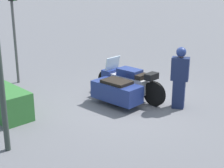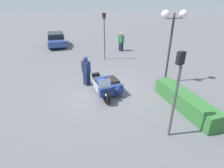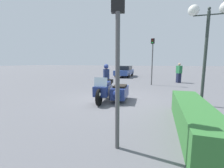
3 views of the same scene
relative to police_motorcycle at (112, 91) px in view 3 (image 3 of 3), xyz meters
name	(u,v)px [view 3 (image 3 of 3)]	position (x,y,z in m)	size (l,w,h in m)	color
ground_plane	(115,99)	(-0.41, -0.01, -0.48)	(160.00, 160.00, 0.00)	slate
police_motorcycle	(112,91)	(0.00, 0.00, 0.00)	(2.54, 1.35, 1.18)	black
officer_rider	(106,78)	(-1.47, -0.84, 0.43)	(0.55, 0.48, 1.73)	#192347
hedge_bush_curbside	(193,118)	(2.37, 2.98, -0.11)	(3.76, 0.78, 0.75)	#337033
twin_lamp_post	(208,22)	(-0.44, 3.83, 2.90)	(0.43, 1.53, 4.10)	#2D3833
traffic_light_near	(118,48)	(3.70, 1.27, 1.62)	(0.22, 0.28, 3.17)	#4C4C4C
traffic_light_far	(152,55)	(-5.84, 1.48, 1.91)	(0.22, 0.29, 3.67)	#4C4C4C
parked_car_background	(124,71)	(-12.24, -2.22, 0.25)	(4.64, 1.75, 1.39)	#2D478C
pedestrian_bystander	(179,73)	(-8.03, 3.75, 0.40)	(0.58, 0.50, 1.76)	#191E38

